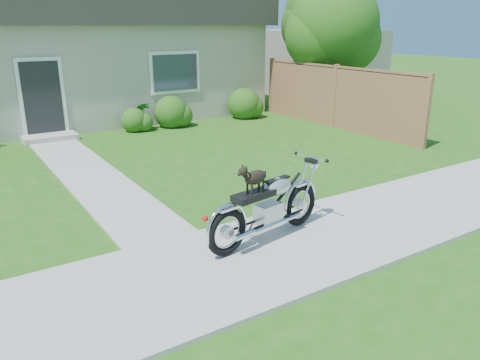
% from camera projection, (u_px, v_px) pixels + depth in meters
% --- Properties ---
extents(ground, '(80.00, 80.00, 0.00)m').
position_uv_depth(ground, '(291.00, 245.00, 6.72)').
color(ground, '#235114').
rests_on(ground, ground).
extents(sidewalk, '(24.00, 2.20, 0.04)m').
position_uv_depth(sidewalk, '(291.00, 244.00, 6.71)').
color(sidewalk, '#9E9B93').
rests_on(sidewalk, ground).
extents(walkway, '(1.20, 8.00, 0.03)m').
position_uv_depth(walkway, '(88.00, 173.00, 9.93)').
color(walkway, '#9E9B93').
rests_on(walkway, ground).
extents(house, '(12.60, 7.03, 4.50)m').
position_uv_depth(house, '(67.00, 52.00, 15.60)').
color(house, '#A5A195').
rests_on(house, ground).
extents(fence, '(0.12, 6.62, 1.90)m').
position_uv_depth(fence, '(335.00, 97.00, 14.25)').
color(fence, '#905C40').
rests_on(fence, ground).
extents(tree_near, '(2.95, 2.95, 4.52)m').
position_uv_depth(tree_near, '(338.00, 29.00, 15.42)').
color(tree_near, '#3D2B1C').
rests_on(tree_near, ground).
extents(tree_far, '(3.28, 3.28, 5.03)m').
position_uv_depth(tree_far, '(331.00, 19.00, 17.73)').
color(tree_far, '#3D2B1C').
rests_on(tree_far, ground).
extents(shrub_row, '(10.94, 1.09, 1.09)m').
position_uv_depth(shrub_row, '(123.00, 119.00, 13.64)').
color(shrub_row, '#285516').
rests_on(shrub_row, ground).
extents(potted_plant_right, '(0.49, 0.49, 0.82)m').
position_uv_depth(potted_plant_right, '(144.00, 116.00, 14.03)').
color(potted_plant_right, '#21661C').
rests_on(potted_plant_right, ground).
extents(motorcycle_with_dog, '(2.21, 0.71, 1.19)m').
position_uv_depth(motorcycle_with_dog, '(268.00, 205.00, 6.70)').
color(motorcycle_with_dog, black).
rests_on(motorcycle_with_dog, sidewalk).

